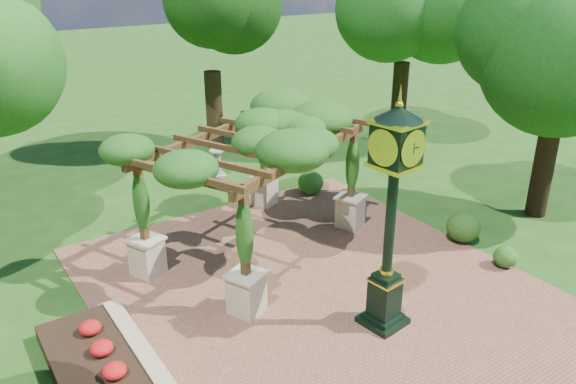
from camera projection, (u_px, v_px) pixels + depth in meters
ground at (348, 313)px, 13.11m from camera, size 120.00×120.00×0.00m
brick_plaza at (322, 293)px, 13.87m from camera, size 10.00×12.00×0.04m
border_wall at (151, 369)px, 11.05m from camera, size 0.35×5.00×0.40m
pedestal_clock at (392, 201)px, 11.54m from camera, size 1.13×1.13×5.11m
pergola at (255, 142)px, 14.76m from camera, size 7.18×5.97×3.88m
sundial at (217, 165)px, 21.07m from camera, size 0.72×0.72×1.05m
shrub_front at (505, 257)px, 14.91m from camera, size 0.73×0.73×0.56m
shrub_mid at (463, 227)px, 16.21m from camera, size 1.03×1.03×0.87m
shrub_back at (311, 183)px, 19.49m from camera, size 0.91×0.91×0.81m
tree_north at (209, 8)px, 22.36m from camera, size 3.98×3.98×8.47m
tree_east_near at (567, 44)px, 16.09m from camera, size 4.16×4.16×7.82m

